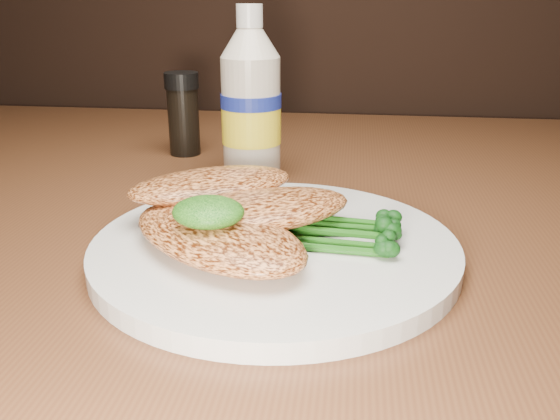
# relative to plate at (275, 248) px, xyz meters

# --- Properties ---
(plate) EXTENTS (0.29, 0.29, 0.02)m
(plate) POSITION_rel_plate_xyz_m (0.00, 0.00, 0.00)
(plate) COLOR silver
(plate) RESTS_ON dining_table
(chicken_front) EXTENTS (0.19, 0.18, 0.03)m
(chicken_front) POSITION_rel_plate_xyz_m (-0.04, -0.03, 0.02)
(chicken_front) COLOR #E68A49
(chicken_front) RESTS_ON plate
(chicken_mid) EXTENTS (0.18, 0.15, 0.02)m
(chicken_mid) POSITION_rel_plate_xyz_m (-0.01, 0.01, 0.03)
(chicken_mid) COLOR #E68A49
(chicken_mid) RESTS_ON plate
(chicken_back) EXTENTS (0.16, 0.14, 0.02)m
(chicken_back) POSITION_rel_plate_xyz_m (-0.06, 0.05, 0.04)
(chicken_back) COLOR #E68A49
(chicken_back) RESTS_ON plate
(pesto_front) EXTENTS (0.06, 0.06, 0.02)m
(pesto_front) POSITION_rel_plate_xyz_m (-0.04, -0.03, 0.04)
(pesto_front) COLOR #083809
(pesto_front) RESTS_ON chicken_front
(broccolini_bundle) EXTENTS (0.16, 0.14, 0.02)m
(broccolini_bundle) POSITION_rel_plate_xyz_m (0.04, 0.01, 0.02)
(broccolini_bundle) COLOR #1A5412
(broccolini_bundle) RESTS_ON plate
(mayo_bottle) EXTENTS (0.09, 0.09, 0.19)m
(mayo_bottle) POSITION_rel_plate_xyz_m (-0.05, 0.21, 0.09)
(mayo_bottle) COLOR beige
(mayo_bottle) RESTS_ON dining_table
(pepper_grinder) EXTENTS (0.05, 0.05, 0.10)m
(pepper_grinder) POSITION_rel_plate_xyz_m (-0.16, 0.30, 0.04)
(pepper_grinder) COLOR black
(pepper_grinder) RESTS_ON dining_table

